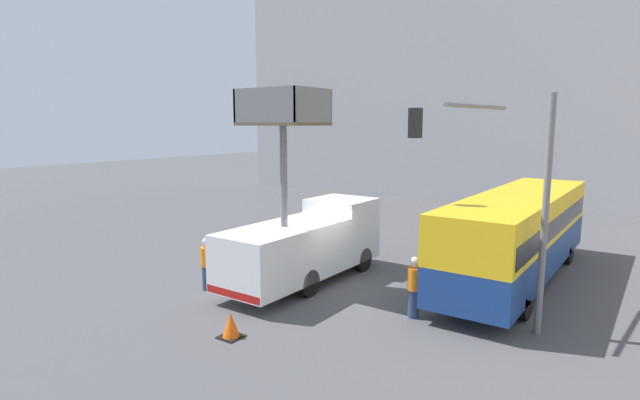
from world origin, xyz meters
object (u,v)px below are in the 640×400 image
Objects in this scene: utility_truck at (306,239)px; road_worker_directing at (414,287)px; city_bus at (519,230)px; traffic_cone_near_truck at (231,326)px; road_worker_near_truck at (207,264)px; traffic_light_pole at (495,170)px.

road_worker_directing is (4.53, -0.86, -0.65)m from utility_truck.
traffic_cone_near_truck is (-4.87, -9.31, -1.54)m from city_bus.
road_worker_directing is (6.73, 1.78, 0.00)m from road_worker_near_truck.
city_bus is 5.57m from road_worker_directing.
utility_truck is 4.66m from road_worker_directing.
city_bus is at bearing 35.93° from utility_truck.
road_worker_directing is (-1.82, -1.01, -3.41)m from traffic_light_pole.
traffic_light_pole is 3.99m from road_worker_directing.
road_worker_near_truck is at bearing 100.91° from road_worker_directing.
road_worker_near_truck is at bearing 146.44° from traffic_cone_near_truck.
traffic_cone_near_truck is at bearing 136.71° from road_worker_directing.
traffic_light_pole is at bearing 1.35° from utility_truck.
road_worker_near_truck is 6.96m from road_worker_directing.
city_bus reaches higher than road_worker_near_truck.
road_worker_near_truck is at bearing -129.82° from utility_truck.
utility_truck is 3.86× the size of road_worker_directing.
traffic_light_pole is at bearing 44.53° from traffic_cone_near_truck.
city_bus is at bearing 62.40° from traffic_cone_near_truck.
road_worker_near_truck is 1.00× the size of road_worker_directing.
road_worker_directing reaches higher than traffic_cone_near_truck.
city_bus reaches higher than traffic_cone_near_truck.
road_worker_near_truck is 2.66× the size of traffic_cone_near_truck.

